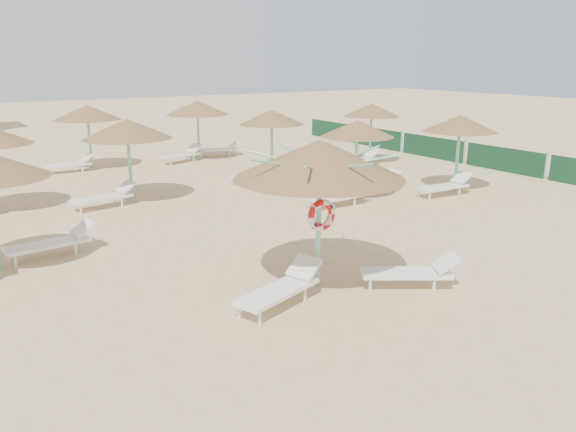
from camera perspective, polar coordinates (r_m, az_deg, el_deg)
ground at (r=11.55m, az=2.77°, el=-7.59°), size 120.00×120.00×0.00m
main_palapa at (r=11.07m, az=3.21°, el=5.76°), size 3.41×3.41×3.05m
lounger_main_a at (r=10.78m, az=-0.63°, el=-7.29°), size 2.11×1.22×0.73m
lounger_main_b at (r=11.87m, az=12.54°, el=-5.53°), size 1.97×1.55×0.71m
palapa_field at (r=20.80m, az=-10.56°, el=9.19°), size 19.13×14.03×2.72m
windbreak_fence at (r=27.74m, az=14.53°, el=6.75°), size 0.08×19.84×1.10m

